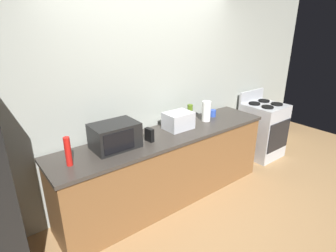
{
  "coord_description": "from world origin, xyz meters",
  "views": [
    {
      "loc": [
        -1.85,
        -1.98,
        2.16
      ],
      "look_at": [
        0.0,
        0.4,
        1.0
      ],
      "focal_mm": 29.2,
      "sensor_mm": 36.0,
      "label": 1
    }
  ],
  "objects_px": {
    "microwave": "(115,136)",
    "bottle_hot_sauce": "(68,151)",
    "stove_range": "(262,130)",
    "mug_blue": "(213,113)",
    "paper_towel_roll": "(206,111)",
    "bottle_olive_oil": "(190,112)",
    "cordless_phone": "(149,135)",
    "toaster_oven": "(178,121)"
  },
  "relations": [
    {
      "from": "stove_range",
      "to": "paper_towel_roll",
      "type": "bearing_deg",
      "value": 177.81
    },
    {
      "from": "paper_towel_roll",
      "to": "bottle_olive_oil",
      "type": "height_order",
      "value": "paper_towel_roll"
    },
    {
      "from": "cordless_phone",
      "to": "bottle_hot_sauce",
      "type": "xyz_separation_m",
      "value": [
        -0.9,
        0.0,
        0.07
      ]
    },
    {
      "from": "bottle_hot_sauce",
      "to": "mug_blue",
      "type": "relative_size",
      "value": 3.02
    },
    {
      "from": "toaster_oven",
      "to": "bottle_hot_sauce",
      "type": "relative_size",
      "value": 1.2
    },
    {
      "from": "stove_range",
      "to": "cordless_phone",
      "type": "bearing_deg",
      "value": -179.05
    },
    {
      "from": "stove_range",
      "to": "paper_towel_roll",
      "type": "relative_size",
      "value": 4.0
    },
    {
      "from": "stove_range",
      "to": "mug_blue",
      "type": "height_order",
      "value": "stove_range"
    },
    {
      "from": "bottle_hot_sauce",
      "to": "paper_towel_roll",
      "type": "bearing_deg",
      "value": 2.6
    },
    {
      "from": "stove_range",
      "to": "mug_blue",
      "type": "relative_size",
      "value": 11.49
    },
    {
      "from": "microwave",
      "to": "cordless_phone",
      "type": "distance_m",
      "value": 0.39
    },
    {
      "from": "paper_towel_roll",
      "to": "bottle_hot_sauce",
      "type": "distance_m",
      "value": 1.88
    },
    {
      "from": "stove_range",
      "to": "paper_towel_roll",
      "type": "distance_m",
      "value": 1.43
    },
    {
      "from": "cordless_phone",
      "to": "toaster_oven",
      "type": "bearing_deg",
      "value": 4.13
    },
    {
      "from": "bottle_olive_oil",
      "to": "paper_towel_roll",
      "type": "bearing_deg",
      "value": -50.3
    },
    {
      "from": "bottle_hot_sauce",
      "to": "mug_blue",
      "type": "bearing_deg",
      "value": 4.29
    },
    {
      "from": "paper_towel_roll",
      "to": "cordless_phone",
      "type": "relative_size",
      "value": 1.8
    },
    {
      "from": "bottle_olive_oil",
      "to": "mug_blue",
      "type": "distance_m",
      "value": 0.36
    },
    {
      "from": "bottle_olive_oil",
      "to": "toaster_oven",
      "type": "bearing_deg",
      "value": -154.86
    },
    {
      "from": "cordless_phone",
      "to": "bottle_olive_oil",
      "type": "relative_size",
      "value": 0.71
    },
    {
      "from": "bottle_hot_sauce",
      "to": "bottle_olive_oil",
      "type": "bearing_deg",
      "value": 8.32
    },
    {
      "from": "microwave",
      "to": "bottle_hot_sauce",
      "type": "bearing_deg",
      "value": -170.92
    },
    {
      "from": "microwave",
      "to": "toaster_oven",
      "type": "xyz_separation_m",
      "value": [
        0.88,
        0.01,
        -0.03
      ]
    },
    {
      "from": "microwave",
      "to": "bottle_olive_oil",
      "type": "xyz_separation_m",
      "value": [
        1.22,
        0.17,
        -0.03
      ]
    },
    {
      "from": "bottle_hot_sauce",
      "to": "stove_range",
      "type": "bearing_deg",
      "value": 0.63
    },
    {
      "from": "toaster_oven",
      "to": "bottle_olive_oil",
      "type": "bearing_deg",
      "value": 25.14
    },
    {
      "from": "stove_range",
      "to": "microwave",
      "type": "relative_size",
      "value": 2.25
    },
    {
      "from": "stove_range",
      "to": "cordless_phone",
      "type": "distance_m",
      "value": 2.35
    },
    {
      "from": "paper_towel_roll",
      "to": "bottle_olive_oil",
      "type": "distance_m",
      "value": 0.22
    },
    {
      "from": "bottle_hot_sauce",
      "to": "bottle_olive_oil",
      "type": "distance_m",
      "value": 1.76
    },
    {
      "from": "cordless_phone",
      "to": "mug_blue",
      "type": "relative_size",
      "value": 1.6
    },
    {
      "from": "paper_towel_roll",
      "to": "stove_range",
      "type": "bearing_deg",
      "value": -2.19
    },
    {
      "from": "paper_towel_roll",
      "to": "cordless_phone",
      "type": "height_order",
      "value": "paper_towel_roll"
    },
    {
      "from": "paper_towel_roll",
      "to": "bottle_hot_sauce",
      "type": "xyz_separation_m",
      "value": [
        -1.88,
        -0.09,
        0.01
      ]
    },
    {
      "from": "bottle_hot_sauce",
      "to": "mug_blue",
      "type": "xyz_separation_m",
      "value": [
        2.08,
        0.16,
        -0.09
      ]
    },
    {
      "from": "cordless_phone",
      "to": "stove_range",
      "type": "bearing_deg",
      "value": -6.01
    },
    {
      "from": "cordless_phone",
      "to": "bottle_olive_oil",
      "type": "xyz_separation_m",
      "value": [
        0.84,
        0.26,
        0.03
      ]
    },
    {
      "from": "microwave",
      "to": "paper_towel_roll",
      "type": "bearing_deg",
      "value": 0.09
    },
    {
      "from": "toaster_oven",
      "to": "cordless_phone",
      "type": "distance_m",
      "value": 0.51
    },
    {
      "from": "paper_towel_roll",
      "to": "bottle_olive_oil",
      "type": "bearing_deg",
      "value": 129.7
    },
    {
      "from": "cordless_phone",
      "to": "mug_blue",
      "type": "distance_m",
      "value": 1.2
    },
    {
      "from": "bottle_olive_oil",
      "to": "bottle_hot_sauce",
      "type": "bearing_deg",
      "value": -171.68
    }
  ]
}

